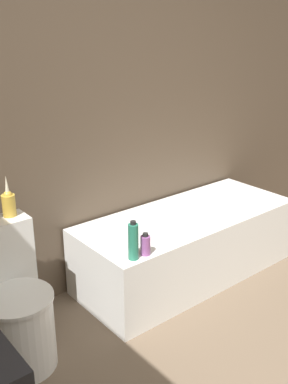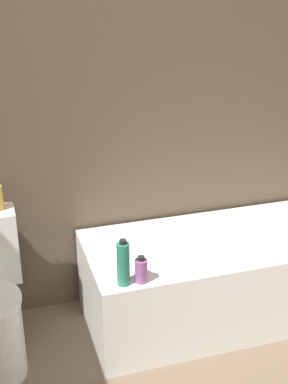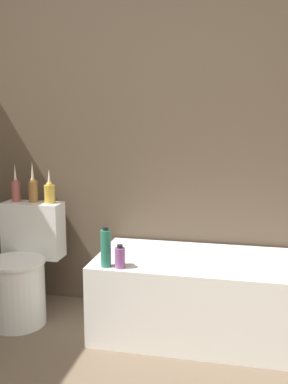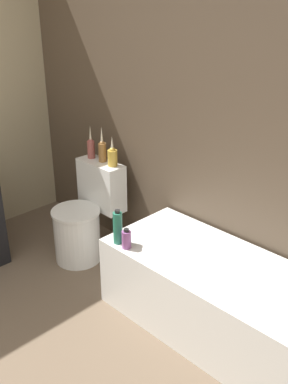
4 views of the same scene
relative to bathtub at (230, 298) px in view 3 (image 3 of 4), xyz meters
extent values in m
cube|color=brown|center=(-0.69, 0.39, 1.05)|extent=(6.40, 0.06, 2.60)
cube|color=white|center=(0.00, 0.00, 0.00)|extent=(1.66, 0.67, 0.49)
cube|color=#B7BCC6|center=(0.00, 0.00, 0.24)|extent=(1.46, 0.47, 0.01)
cylinder|color=white|center=(-1.37, -0.13, -0.04)|extent=(0.36, 0.36, 0.42)
cylinder|color=white|center=(-1.37, -0.13, 0.18)|extent=(0.38, 0.38, 0.02)
cube|color=white|center=(-1.37, 0.14, 0.32)|extent=(0.42, 0.17, 0.39)
cylinder|color=#994C47|center=(-1.49, 0.15, 0.59)|extent=(0.06, 0.06, 0.14)
sphere|color=#994C47|center=(-1.49, 0.15, 0.66)|extent=(0.04, 0.04, 0.04)
cone|color=beige|center=(-1.49, 0.15, 0.72)|extent=(0.02, 0.02, 0.13)
cylinder|color=olive|center=(-1.37, 0.17, 0.59)|extent=(0.06, 0.06, 0.15)
sphere|color=olive|center=(-1.37, 0.17, 0.66)|extent=(0.04, 0.04, 0.04)
cone|color=beige|center=(-1.37, 0.17, 0.73)|extent=(0.02, 0.02, 0.13)
cylinder|color=gold|center=(-1.24, 0.16, 0.58)|extent=(0.07, 0.07, 0.12)
sphere|color=gold|center=(-1.24, 0.16, 0.64)|extent=(0.05, 0.05, 0.05)
cone|color=beige|center=(-1.24, 0.16, 0.70)|extent=(0.03, 0.03, 0.11)
cylinder|color=#267259|center=(-0.71, -0.27, 0.35)|extent=(0.06, 0.06, 0.22)
cylinder|color=black|center=(-0.71, -0.27, 0.47)|extent=(0.03, 0.03, 0.02)
cylinder|color=#8C4C8C|center=(-0.62, -0.28, 0.30)|extent=(0.06, 0.06, 0.12)
cylinder|color=black|center=(-0.62, -0.28, 0.37)|extent=(0.03, 0.03, 0.02)
camera|label=1|loc=(-2.12, -2.09, 1.52)|focal=42.00mm
camera|label=2|loc=(-1.25, -2.35, 1.67)|focal=50.00mm
camera|label=3|loc=(0.05, -2.67, 1.12)|focal=42.00mm
camera|label=4|loc=(1.20, -1.93, 1.77)|focal=42.00mm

